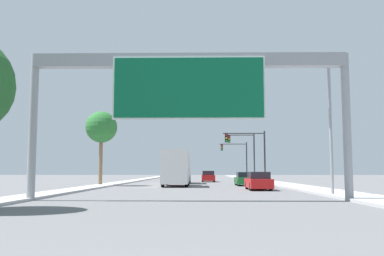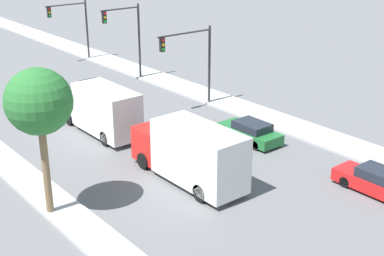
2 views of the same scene
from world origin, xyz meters
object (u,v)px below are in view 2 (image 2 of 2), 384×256
(car_near_center, at_px, (250,132))
(car_near_right, at_px, (378,182))
(car_far_center, at_px, (94,91))
(truck_box_secondary, at_px, (102,110))
(traffic_light_mid_block, at_px, (128,31))
(traffic_light_far_intersection, at_px, (74,21))
(truck_box_primary, at_px, (190,153))
(traffic_light_near_intersection, at_px, (194,54))
(palm_tree_background, at_px, (39,103))

(car_near_center, height_order, car_near_right, car_near_right)
(car_far_center, relative_size, truck_box_secondary, 0.62)
(traffic_light_mid_block, bearing_deg, traffic_light_far_intersection, 91.64)
(car_far_center, bearing_deg, truck_box_primary, -101.57)
(truck_box_secondary, distance_m, traffic_light_far_intersection, 22.32)
(truck_box_secondary, xyz_separation_m, traffic_light_far_intersection, (8.80, 20.36, 2.53))
(car_near_center, relative_size, traffic_light_near_intersection, 0.72)
(truck_box_primary, relative_size, traffic_light_near_intersection, 1.25)
(car_near_center, bearing_deg, car_near_right, -90.00)
(car_near_right, xyz_separation_m, traffic_light_near_intersection, (1.61, 17.75, 3.67))
(car_far_center, bearing_deg, car_near_right, -81.94)
(car_far_center, xyz_separation_m, truck_box_secondary, (-3.50, -7.33, 1.03))
(car_far_center, xyz_separation_m, truck_box_primary, (-3.50, -17.10, 1.06))
(truck_box_primary, distance_m, traffic_light_near_intersection, 13.55)
(traffic_light_far_intersection, distance_m, palm_tree_background, 32.98)
(traffic_light_mid_block, bearing_deg, traffic_light_near_intersection, -92.67)
(car_near_center, bearing_deg, car_far_center, 103.19)
(car_far_center, distance_m, car_near_center, 15.34)
(car_near_center, xyz_separation_m, traffic_light_far_intersection, (1.80, 27.97, 3.60))
(truck_box_secondary, distance_m, traffic_light_mid_block, 14.08)
(car_near_center, xyz_separation_m, car_near_right, (0.00, -9.78, 0.02))
(truck_box_primary, xyz_separation_m, traffic_light_near_intersection, (8.61, 10.13, 2.58))
(truck_box_primary, bearing_deg, car_near_center, 17.17)
(truck_box_primary, height_order, traffic_light_near_intersection, traffic_light_near_intersection)
(traffic_light_near_intersection, distance_m, traffic_light_far_intersection, 20.00)
(car_near_right, distance_m, truck_box_primary, 10.40)
(car_near_right, bearing_deg, palm_tree_background, 147.87)
(traffic_light_mid_block, height_order, traffic_light_far_intersection, traffic_light_mid_block)
(traffic_light_near_intersection, bearing_deg, traffic_light_mid_block, 87.33)
(truck_box_secondary, bearing_deg, car_near_right, -68.07)
(truck_box_secondary, height_order, traffic_light_mid_block, traffic_light_mid_block)
(truck_box_primary, bearing_deg, traffic_light_mid_block, 65.72)
(truck_box_secondary, height_order, palm_tree_background, palm_tree_background)
(truck_box_secondary, relative_size, traffic_light_near_intersection, 1.20)
(traffic_light_mid_block, distance_m, traffic_light_far_intersection, 10.01)
(traffic_light_near_intersection, distance_m, traffic_light_mid_block, 10.02)
(car_near_right, height_order, truck_box_primary, truck_box_primary)
(truck_box_secondary, distance_m, palm_tree_background, 12.01)
(car_far_center, xyz_separation_m, car_near_center, (3.50, -14.94, -0.05))
(car_near_right, distance_m, traffic_light_far_intersection, 37.96)
(car_far_center, relative_size, car_near_right, 1.00)
(car_near_right, height_order, traffic_light_near_intersection, traffic_light_near_intersection)
(truck_box_primary, relative_size, truck_box_secondary, 1.05)
(truck_box_primary, distance_m, truck_box_secondary, 9.77)
(traffic_light_mid_block, bearing_deg, car_near_center, -96.61)
(traffic_light_mid_block, relative_size, traffic_light_far_intersection, 1.11)
(car_near_center, xyz_separation_m, truck_box_secondary, (-7.00, 7.61, 1.08))
(traffic_light_near_intersection, height_order, palm_tree_background, palm_tree_background)
(car_near_center, bearing_deg, palm_tree_background, -178.23)
(car_near_right, xyz_separation_m, truck_box_secondary, (-7.00, 17.39, 1.05))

